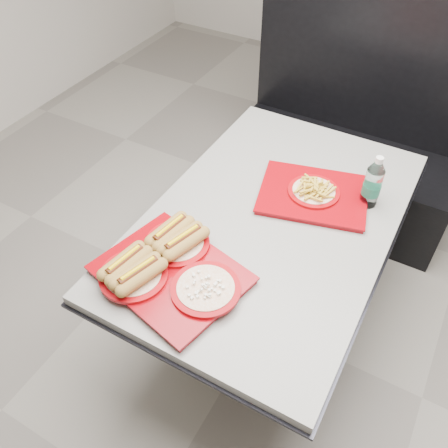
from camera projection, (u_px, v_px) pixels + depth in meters
The scene contains 6 objects.
ground at pixel (261, 323), 2.40m from camera, with size 6.00×6.00×0.00m, color gray.
diner_table at pixel (269, 245), 1.99m from camera, with size 0.92×1.42×0.75m.
booth_bench at pixel (347, 147), 2.79m from camera, with size 1.30×0.57×1.35m.
tray_near at pixel (168, 266), 1.64m from camera, with size 0.56×0.48×0.11m.
tray_far at pixel (313, 192), 1.93m from camera, with size 0.50×0.44×0.09m.
water_bottle at pixel (372, 184), 1.86m from camera, with size 0.07×0.07×0.23m.
Camera 1 is at (0.49, -1.27, 2.04)m, focal length 38.00 mm.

